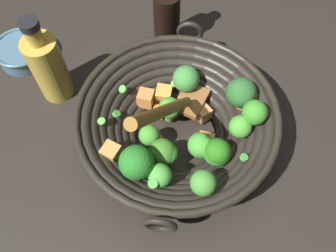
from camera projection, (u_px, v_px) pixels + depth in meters
ground_plane at (176, 138)px, 0.71m from camera, size 4.00×4.00×0.00m
wok at (178, 123)px, 0.65m from camera, size 0.36×0.36×0.27m
soy_sauce_bottle at (167, 17)px, 0.77m from camera, size 0.06×0.06×0.18m
cooking_oil_bottle at (48, 66)px, 0.69m from camera, size 0.07×0.07×0.20m
prep_bowl at (21, 52)px, 0.79m from camera, size 0.11×0.11×0.04m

